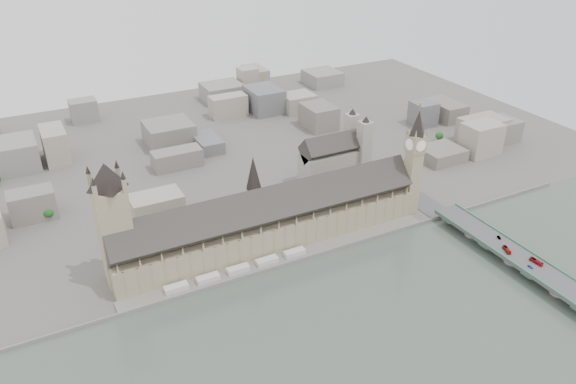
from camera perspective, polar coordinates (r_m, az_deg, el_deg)
name	(u,v)px	position (r m, az deg, el deg)	size (l,w,h in m)	color
ground	(280,255)	(465.24, -0.84, -6.45)	(900.00, 900.00, 0.00)	#595651
embankment_wall	(288,263)	(453.45, 0.01, -7.26)	(600.00, 1.50, 3.00)	slate
river_terrace	(284,259)	(459.18, -0.42, -6.83)	(270.00, 15.00, 2.00)	slate
terrace_tents	(238,269)	(444.58, -5.10, -7.82)	(118.00, 7.00, 4.00)	silver
palace_of_westminster	(269,221)	(467.68, -1.95, -2.94)	(265.00, 40.73, 55.44)	#9C8A6A
elizabeth_tower	(414,155)	(510.09, 12.72, 3.64)	(17.00, 17.00, 107.50)	#9C8A6A
victoria_tower	(113,219)	(426.76, -17.35, -2.62)	(30.00, 30.00, 100.00)	#9C8A6A
central_tower	(254,183)	(451.80, -3.51, 0.94)	(13.00, 13.00, 48.00)	tan
westminster_bridge	(505,252)	(492.61, 21.20, -5.75)	(25.00, 325.00, 10.25)	#474749
bridge_parapets	(552,276)	(468.04, 25.24, -7.75)	(25.00, 235.00, 1.15)	#3D6F57
westminster_abbey	(335,158)	(572.33, 4.82, 3.43)	(68.00, 36.00, 64.00)	gray
city_skyline_inland	(184,133)	(658.96, -10.50, 5.93)	(720.00, 360.00, 38.00)	gray
park_trees	(240,217)	(503.83, -4.93, -2.56)	(110.00, 30.00, 15.00)	#1C4C1B
red_bus_north	(507,250)	(484.00, 21.34, -5.48)	(2.54, 10.84, 3.02)	#A31A12
red_bus_south	(536,261)	(478.26, 23.91, -6.47)	(2.63, 11.25, 3.13)	#A9151D
car_blue	(530,267)	(471.86, 23.40, -6.98)	(1.78, 4.42, 1.51)	#1A4CAB
car_silver	(499,237)	(499.14, 20.64, -4.35)	(1.68, 4.81, 1.58)	gray
car_approach	(402,173)	(582.72, 11.50, 1.86)	(1.81, 4.46, 1.29)	gray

